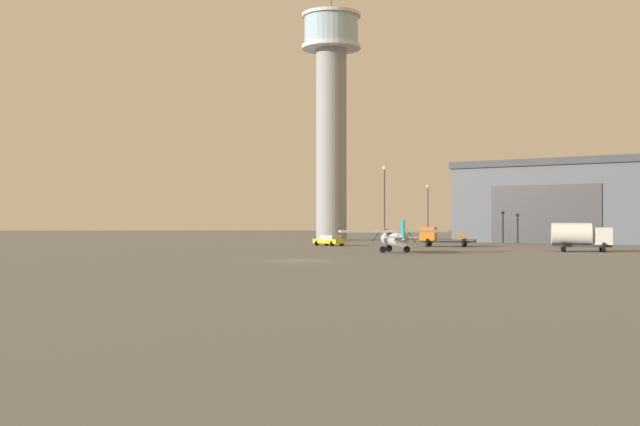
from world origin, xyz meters
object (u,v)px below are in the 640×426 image
object	(u,v)px
control_tower	(331,102)
truck_fuel_tanker_white	(580,236)
light_post_west	(384,199)
light_post_north	(428,209)
airplane_silver	(395,237)
car_yellow	(330,240)
truck_flatbed_orange	(439,237)

from	to	relation	value
control_tower	truck_fuel_tanker_white	xyz separation A→B (m)	(23.44, -49.28, -20.92)
light_post_west	light_post_north	distance (m)	7.90
truck_fuel_tanker_white	light_post_north	xyz separation A→B (m)	(-10.98, 28.74, 3.24)
airplane_silver	car_yellow	size ratio (longest dim) A/B	2.43
airplane_silver	light_post_west	distance (m)	26.71
control_tower	light_post_west	size ratio (longest dim) A/B	3.95
car_yellow	light_post_north	xyz separation A→B (m)	(13.93, 8.56, 4.14)
truck_flatbed_orange	car_yellow	world-z (taller)	truck_flatbed_orange
control_tower	car_yellow	xyz separation A→B (m)	(-1.46, -29.10, -21.82)
truck_flatbed_orange	truck_fuel_tanker_white	size ratio (longest dim) A/B	1.13
light_post_north	truck_flatbed_orange	bearing A→B (deg)	-92.59
light_post_west	light_post_north	bearing A→B (deg)	33.92
control_tower	light_post_north	distance (m)	29.83
truck_flatbed_orange	light_post_west	xyz separation A→B (m)	(-5.94, 7.64, 4.87)
truck_fuel_tanker_white	light_post_north	bearing A→B (deg)	125.11
car_yellow	light_post_north	distance (m)	16.86
airplane_silver	car_yellow	distance (m)	22.78
control_tower	light_post_west	xyz separation A→B (m)	(5.98, -24.91, -16.51)
truck_fuel_tanker_white	light_post_north	size ratio (longest dim) A/B	0.77
light_post_north	control_tower	bearing A→B (deg)	121.24
control_tower	car_yellow	size ratio (longest dim) A/B	8.96
control_tower	truck_flatbed_orange	size ratio (longest dim) A/B	5.81
truck_fuel_tanker_white	car_yellow	size ratio (longest dim) A/B	1.36
light_post_west	control_tower	bearing A→B (deg)	103.49
truck_flatbed_orange	light_post_west	size ratio (longest dim) A/B	0.68
airplane_silver	truck_flatbed_orange	distance (m)	20.19
control_tower	airplane_silver	size ratio (longest dim) A/B	3.70
control_tower	truck_flatbed_orange	world-z (taller)	control_tower
truck_flatbed_orange	light_post_north	size ratio (longest dim) A/B	0.87
airplane_silver	truck_fuel_tanker_white	world-z (taller)	airplane_silver
truck_flatbed_orange	truck_fuel_tanker_white	distance (m)	20.33
truck_fuel_tanker_white	light_post_west	world-z (taller)	light_post_west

